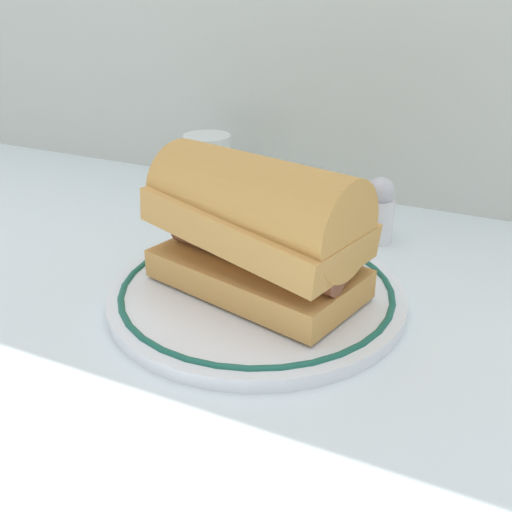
% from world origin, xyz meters
% --- Properties ---
extents(ground_plane, '(1.50, 1.50, 0.00)m').
position_xyz_m(ground_plane, '(0.00, 0.00, 0.00)').
color(ground_plane, silver).
extents(plate, '(0.27, 0.27, 0.01)m').
position_xyz_m(plate, '(-0.00, 0.03, 0.01)').
color(plate, white).
rests_on(plate, ground_plane).
extents(sausage_sandwich, '(0.21, 0.14, 0.12)m').
position_xyz_m(sausage_sandwich, '(-0.00, 0.03, 0.07)').
color(sausage_sandwich, '#C78E47').
rests_on(sausage_sandwich, plate).
extents(drinking_glass, '(0.06, 0.06, 0.09)m').
position_xyz_m(drinking_glass, '(-0.16, 0.23, 0.04)').
color(drinking_glass, silver).
rests_on(drinking_glass, ground_plane).
extents(salt_shaker, '(0.03, 0.03, 0.07)m').
position_xyz_m(salt_shaker, '(0.06, 0.21, 0.04)').
color(salt_shaker, white).
rests_on(salt_shaker, ground_plane).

